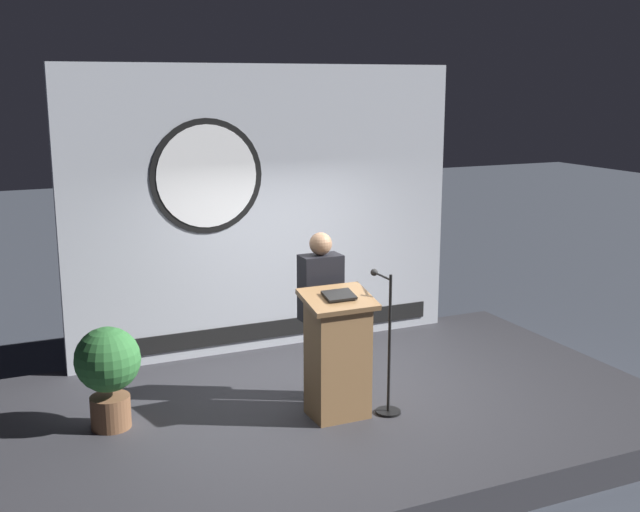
% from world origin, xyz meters
% --- Properties ---
extents(ground_plane, '(40.00, 40.00, 0.00)m').
position_xyz_m(ground_plane, '(0.00, 0.00, 0.00)').
color(ground_plane, '#383D47').
extents(stage_platform, '(6.40, 4.00, 0.30)m').
position_xyz_m(stage_platform, '(0.00, 0.00, 0.15)').
color(stage_platform, '#333338').
rests_on(stage_platform, ground).
extents(banner_display, '(4.63, 0.12, 3.27)m').
position_xyz_m(banner_display, '(-0.02, 1.85, 1.93)').
color(banner_display, '#B2B7C1').
rests_on(banner_display, stage_platform).
extents(podium, '(0.64, 0.50, 1.21)m').
position_xyz_m(podium, '(-0.13, -0.29, 0.89)').
color(podium, olive).
rests_on(podium, stage_platform).
extents(speaker_person, '(0.40, 0.26, 1.67)m').
position_xyz_m(speaker_person, '(-0.08, 0.19, 1.15)').
color(speaker_person, black).
rests_on(speaker_person, stage_platform).
extents(microphone_stand, '(0.24, 0.48, 1.35)m').
position_xyz_m(microphone_stand, '(0.34, -0.39, 0.76)').
color(microphone_stand, black).
rests_on(microphone_stand, stage_platform).
extents(potted_plant, '(0.59, 0.59, 0.94)m').
position_xyz_m(potted_plant, '(-2.11, 0.32, 0.87)').
color(potted_plant, brown).
rests_on(potted_plant, stage_platform).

